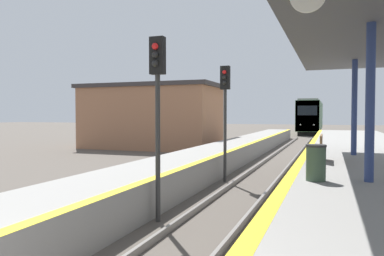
% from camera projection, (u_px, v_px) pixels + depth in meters
% --- Properties ---
extents(train, '(2.80, 17.53, 4.59)m').
position_uv_depth(train, '(311.00, 117.00, 52.77)').
color(train, black).
rests_on(train, ground).
extents(signal_near, '(0.36, 0.31, 4.49)m').
position_uv_depth(signal_near, '(157.00, 93.00, 9.03)').
color(signal_near, '#2D2D2D').
rests_on(signal_near, ground).
extents(signal_mid, '(0.36, 0.31, 4.49)m').
position_uv_depth(signal_mid, '(225.00, 101.00, 14.42)').
color(signal_mid, '#2D2D2D').
rests_on(signal_mid, ground).
extents(station_canopy, '(4.17, 19.38, 4.06)m').
position_uv_depth(station_canopy, '(371.00, 21.00, 8.99)').
color(station_canopy, navy).
rests_on(station_canopy, platform_right).
extents(trash_bin, '(0.50, 0.50, 0.90)m').
position_uv_depth(trash_bin, '(316.00, 163.00, 9.26)').
color(trash_bin, '#384C38').
rests_on(trash_bin, platform_right).
extents(bench, '(0.44, 1.61, 0.92)m').
position_uv_depth(bench, '(317.00, 147.00, 13.27)').
color(bench, brown).
rests_on(bench, platform_right).
extents(station_building, '(10.74, 5.51, 4.95)m').
position_uv_depth(station_building, '(151.00, 116.00, 29.21)').
color(station_building, '#9E6B4C').
rests_on(station_building, ground).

